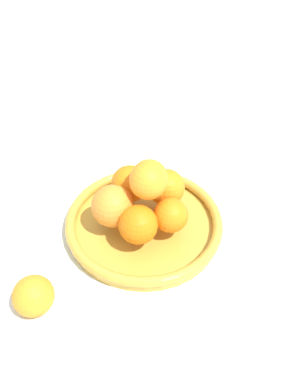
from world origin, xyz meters
The scene contains 5 objects.
ground_plane centered at (0.00, 0.00, 0.00)m, with size 4.00×4.00×0.00m, color silver.
fruit_bowl centered at (0.00, 0.00, 0.02)m, with size 0.32×0.32×0.03m.
orange_pile centered at (0.00, 0.00, 0.09)m, with size 0.19×0.20×0.13m.
stray_orange centered at (-0.14, 0.22, 0.04)m, with size 0.07×0.07×0.07m, color orange.
napkin_folded centered at (0.15, 0.28, 0.00)m, with size 0.12×0.12×0.01m, color silver.
Camera 1 is at (-0.52, 0.11, 0.59)m, focal length 35.00 mm.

